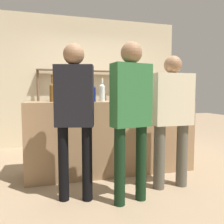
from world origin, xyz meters
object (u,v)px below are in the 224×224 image
at_px(ice_bucket, 154,93).
at_px(customer_center, 131,109).
at_px(counter_bottle_1, 93,93).
at_px(counter_bottle_3, 102,92).
at_px(counter_bottle_2, 52,92).
at_px(customer_right, 172,113).
at_px(wine_glass, 174,94).
at_px(cork_jar, 166,96).
at_px(counter_bottle_0, 72,92).
at_px(customer_left, 75,109).

distance_m(ice_bucket, customer_center, 1.19).
relative_size(counter_bottle_1, counter_bottle_3, 0.93).
distance_m(counter_bottle_2, customer_right, 1.58).
distance_m(wine_glass, customer_right, 1.00).
bearing_deg(cork_jar, ice_bucket, -162.46).
distance_m(wine_glass, customer_center, 1.54).
bearing_deg(wine_glass, counter_bottle_0, 177.46).
bearing_deg(customer_center, wine_glass, -57.87).
bearing_deg(counter_bottle_3, customer_left, -120.43).
relative_size(counter_bottle_0, ice_bucket, 1.40).
bearing_deg(customer_left, wine_glass, -48.25).
relative_size(ice_bucket, customer_center, 0.15).
xyz_separation_m(counter_bottle_1, customer_center, (0.25, -0.83, -0.17)).
relative_size(counter_bottle_1, customer_center, 0.19).
xyz_separation_m(counter_bottle_1, customer_right, (0.85, -0.60, -0.24)).
xyz_separation_m(counter_bottle_0, wine_glass, (1.62, -0.07, -0.02)).
bearing_deg(customer_left, counter_bottle_3, -16.09).
xyz_separation_m(cork_jar, customer_center, (-0.96, -1.03, -0.12)).
distance_m(customer_center, customer_right, 0.65).
distance_m(counter_bottle_1, customer_right, 1.07).
height_order(counter_bottle_2, customer_left, customer_left).
distance_m(counter_bottle_1, ice_bucket, 0.96).
xyz_separation_m(counter_bottle_2, customer_center, (0.78, -0.95, -0.18)).
relative_size(counter_bottle_3, cork_jar, 2.28).
bearing_deg(cork_jar, customer_right, -114.24).
bearing_deg(cork_jar, counter_bottle_0, 176.02).
bearing_deg(ice_bucket, counter_bottle_3, 176.97).
relative_size(counter_bottle_2, counter_bottle_3, 1.04).
bearing_deg(counter_bottle_0, counter_bottle_1, -49.26).
bearing_deg(counter_bottle_3, customer_center, -84.80).
distance_m(customer_left, customer_right, 1.16).
relative_size(customer_center, customer_right, 1.05).
bearing_deg(customer_left, counter_bottle_1, -11.04).
bearing_deg(counter_bottle_3, wine_glass, 3.36).
xyz_separation_m(counter_bottle_3, ice_bucket, (0.79, -0.04, -0.01)).
bearing_deg(customer_right, customer_center, 110.56).
distance_m(counter_bottle_3, customer_center, 1.01).
bearing_deg(customer_left, ice_bucket, -44.73).
relative_size(counter_bottle_1, counter_bottle_2, 0.89).
relative_size(counter_bottle_1, customer_left, 0.19).
relative_size(wine_glass, customer_right, 0.09).
relative_size(counter_bottle_3, ice_bucket, 1.39).
relative_size(counter_bottle_0, customer_center, 0.21).
bearing_deg(wine_glass, customer_left, -152.59).
relative_size(wine_glass, customer_center, 0.09).
distance_m(counter_bottle_2, cork_jar, 1.75).
height_order(wine_glass, cork_jar, same).
height_order(counter_bottle_2, cork_jar, counter_bottle_2).
xyz_separation_m(counter_bottle_0, counter_bottle_3, (0.42, -0.14, 0.01)).
bearing_deg(counter_bottle_2, customer_center, -50.56).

